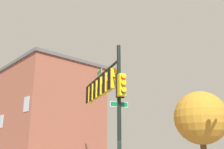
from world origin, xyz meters
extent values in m
cylinder|color=black|center=(0.00, 0.00, 3.68)|extent=(0.20, 0.20, 7.36)
cylinder|color=black|center=(2.83, -1.16, 6.54)|extent=(5.72, 2.45, 0.14)
cylinder|color=black|center=(1.28, -0.52, 6.04)|extent=(2.61, 1.13, 1.08)
cube|color=gold|center=(0.87, -0.36, 5.79)|extent=(0.44, 0.46, 1.10)
cube|color=black|center=(0.95, -0.18, 5.79)|extent=(0.42, 0.22, 1.22)
sphere|color=#FF2018|center=(0.79, -0.54, 6.13)|extent=(0.22, 0.22, 0.22)
cylinder|color=gold|center=(0.76, -0.59, 6.18)|extent=(0.27, 0.22, 0.23)
sphere|color=#855607|center=(0.79, -0.54, 5.79)|extent=(0.22, 0.22, 0.22)
cylinder|color=gold|center=(0.76, -0.59, 5.84)|extent=(0.27, 0.22, 0.23)
sphere|color=#0B621E|center=(0.79, -0.54, 5.45)|extent=(0.22, 0.22, 0.22)
cylinder|color=gold|center=(0.76, -0.59, 5.50)|extent=(0.27, 0.22, 0.23)
cube|color=gold|center=(1.74, -0.72, 5.79)|extent=(0.44, 0.46, 1.10)
cube|color=black|center=(1.83, -0.53, 5.79)|extent=(0.42, 0.22, 1.22)
sphere|color=#FF2018|center=(1.66, -0.90, 6.13)|extent=(0.22, 0.22, 0.22)
cylinder|color=gold|center=(1.63, -0.95, 6.18)|extent=(0.27, 0.22, 0.23)
sphere|color=#855607|center=(1.66, -0.90, 5.79)|extent=(0.22, 0.22, 0.22)
cylinder|color=gold|center=(1.63, -0.95, 5.84)|extent=(0.27, 0.22, 0.23)
sphere|color=#0B621E|center=(1.66, -0.90, 5.45)|extent=(0.22, 0.22, 0.22)
cylinder|color=gold|center=(1.63, -0.95, 5.50)|extent=(0.27, 0.22, 0.23)
cube|color=gold|center=(2.62, -1.07, 5.79)|extent=(0.44, 0.46, 1.10)
cube|color=black|center=(2.70, -0.89, 5.79)|extent=(0.42, 0.22, 1.22)
sphere|color=#FF2018|center=(2.53, -1.25, 6.13)|extent=(0.22, 0.22, 0.22)
cylinder|color=gold|center=(2.51, -1.31, 6.18)|extent=(0.27, 0.22, 0.23)
sphere|color=#855607|center=(2.53, -1.25, 5.79)|extent=(0.22, 0.22, 0.22)
cylinder|color=gold|center=(2.51, -1.31, 5.84)|extent=(0.27, 0.22, 0.23)
sphere|color=#0B621E|center=(2.53, -1.25, 5.45)|extent=(0.22, 0.22, 0.22)
cylinder|color=gold|center=(2.51, -1.31, 5.50)|extent=(0.27, 0.22, 0.23)
cube|color=yellow|center=(3.49, -1.43, 5.79)|extent=(0.44, 0.46, 1.10)
cube|color=black|center=(3.57, -1.25, 5.79)|extent=(0.42, 0.21, 1.22)
sphere|color=#FF2018|center=(3.41, -1.61, 6.13)|extent=(0.22, 0.22, 0.22)
cylinder|color=yellow|center=(3.38, -1.67, 6.18)|extent=(0.27, 0.22, 0.23)
sphere|color=#855607|center=(3.41, -1.61, 5.79)|extent=(0.22, 0.22, 0.22)
cylinder|color=yellow|center=(3.38, -1.67, 5.84)|extent=(0.27, 0.22, 0.23)
sphere|color=#0B621E|center=(3.41, -1.61, 5.45)|extent=(0.22, 0.22, 0.22)
cylinder|color=yellow|center=(3.38, -1.67, 5.50)|extent=(0.27, 0.22, 0.23)
cube|color=gold|center=(4.36, -1.79, 5.79)|extent=(0.43, 0.45, 1.10)
cube|color=black|center=(4.43, -1.60, 5.79)|extent=(0.42, 0.20, 1.22)
sphere|color=#FF2018|center=(4.28, -1.97, 6.13)|extent=(0.22, 0.22, 0.22)
cylinder|color=gold|center=(4.26, -2.03, 6.18)|extent=(0.27, 0.22, 0.23)
sphere|color=#855607|center=(4.28, -1.97, 5.79)|extent=(0.22, 0.22, 0.22)
cylinder|color=gold|center=(4.26, -2.03, 5.84)|extent=(0.27, 0.22, 0.23)
sphere|color=#0B621E|center=(4.28, -1.97, 5.45)|extent=(0.22, 0.22, 0.22)
cylinder|color=gold|center=(4.26, -2.03, 5.50)|extent=(0.27, 0.22, 0.23)
cube|color=gold|center=(5.23, -2.15, 5.79)|extent=(0.42, 0.45, 1.10)
cube|color=black|center=(5.30, -1.96, 5.79)|extent=(0.43, 0.19, 1.22)
sphere|color=#FF2018|center=(5.16, -2.33, 6.13)|extent=(0.22, 0.22, 0.22)
cylinder|color=gold|center=(5.14, -2.39, 6.18)|extent=(0.26, 0.21, 0.23)
sphere|color=#855607|center=(5.16, -2.33, 5.79)|extent=(0.22, 0.22, 0.22)
cylinder|color=gold|center=(5.14, -2.39, 5.84)|extent=(0.26, 0.21, 0.23)
sphere|color=#0B621E|center=(5.16, -2.33, 5.45)|extent=(0.22, 0.22, 0.22)
cylinder|color=gold|center=(5.14, -2.39, 5.50)|extent=(0.26, 0.21, 0.23)
cube|color=yellow|center=(-0.32, 0.13, 5.14)|extent=(0.45, 0.43, 1.10)
cube|color=black|center=(-0.14, 0.06, 5.14)|extent=(0.20, 0.42, 1.22)
sphere|color=#FF2018|center=(-0.51, 0.21, 5.48)|extent=(0.22, 0.22, 0.22)
cylinder|color=yellow|center=(-0.56, 0.23, 5.53)|extent=(0.22, 0.27, 0.23)
sphere|color=#855607|center=(-0.51, 0.21, 5.14)|extent=(0.22, 0.22, 0.22)
cylinder|color=yellow|center=(-0.56, 0.23, 5.19)|extent=(0.22, 0.27, 0.23)
sphere|color=#0B621E|center=(-0.51, 0.21, 4.80)|extent=(0.22, 0.22, 0.22)
cylinder|color=yellow|center=(-0.56, 0.23, 4.85)|extent=(0.22, 0.27, 0.23)
cube|color=white|center=(3.12, -1.28, 6.84)|extent=(0.88, 0.38, 0.26)
cube|color=#16762A|center=(3.12, -1.28, 6.84)|extent=(0.84, 0.37, 0.22)
cube|color=white|center=(0.00, 0.00, 4.24)|extent=(0.38, 0.88, 0.26)
cube|color=#0C6934|center=(0.00, 0.00, 4.24)|extent=(0.37, 0.84, 0.22)
sphere|color=#AA7A24|center=(0.03, -7.89, 4.19)|extent=(3.67, 3.67, 3.67)
cube|color=brown|center=(14.28, -3.56, 4.84)|extent=(9.92, 7.64, 9.68)
cube|color=#545354|center=(14.28, -3.56, 9.83)|extent=(10.22, 7.94, 0.30)
cube|color=#A5B7C6|center=(15.42, 0.28, 4.49)|extent=(0.90, 0.04, 1.20)
cube|color=#A5B7C6|center=(10.23, 0.28, 5.47)|extent=(0.90, 0.04, 1.20)
camera|label=1|loc=(-8.94, 8.60, 2.20)|focal=40.65mm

